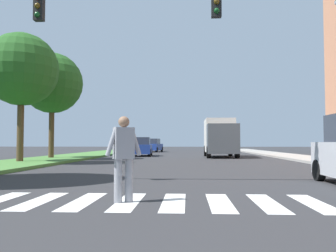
% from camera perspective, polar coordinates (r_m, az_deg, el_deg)
% --- Properties ---
extents(ground_plane, '(140.00, 140.00, 0.00)m').
position_cam_1_polar(ground_plane, '(28.23, 1.78, -5.08)').
color(ground_plane, '#2D2D30').
extents(crosswalk, '(6.75, 2.20, 0.01)m').
position_cam_1_polar(crosswalk, '(7.06, -2.79, -12.22)').
color(crosswalk, silver).
rests_on(crosswalk, ground_plane).
extents(median_strip, '(4.17, 64.00, 0.15)m').
position_cam_1_polar(median_strip, '(27.69, -15.53, -4.88)').
color(median_strip, '#477A38').
rests_on(median_strip, ground_plane).
extents(tree_far, '(4.06, 4.06, 7.13)m').
position_cam_1_polar(tree_far, '(21.35, -22.75, 8.45)').
color(tree_far, '#4C3823').
rests_on(tree_far, median_strip).
extents(tree_distant, '(4.18, 4.18, 7.23)m').
position_cam_1_polar(tree_distant, '(25.67, -18.35, 6.61)').
color(tree_distant, '#4C3823').
rests_on(tree_distant, median_strip).
extents(sidewalk_right, '(3.00, 64.00, 0.15)m').
position_cam_1_polar(sidewalk_right, '(27.46, 20.61, -4.82)').
color(sidewalk_right, '#9E9991').
rests_on(sidewalk_right, ground_plane).
extents(traffic_light_gantry, '(9.40, 0.30, 6.00)m').
position_cam_1_polar(traffic_light_gantry, '(11.13, -20.34, 14.21)').
color(traffic_light_gantry, gold).
rests_on(traffic_light_gantry, median_strip).
extents(pedestrian_performer, '(0.70, 0.43, 1.69)m').
position_cam_1_polar(pedestrian_performer, '(6.96, -7.23, -4.65)').
color(pedestrian_performer, gray).
rests_on(pedestrian_performer, ground_plane).
extents(sedan_midblock, '(2.15, 4.60, 1.62)m').
position_cam_1_polar(sedan_midblock, '(30.58, -4.47, -3.47)').
color(sedan_midblock, navy).
rests_on(sedan_midblock, ground_plane).
extents(sedan_distant, '(2.25, 4.64, 1.65)m').
position_cam_1_polar(sedan_distant, '(43.69, -2.47, -3.23)').
color(sedan_distant, navy).
rests_on(sedan_distant, ground_plane).
extents(truck_box_delivery, '(2.40, 6.20, 3.10)m').
position_cam_1_polar(truck_box_delivery, '(28.62, 8.46, -1.75)').
color(truck_box_delivery, '#474C51').
rests_on(truck_box_delivery, ground_plane).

